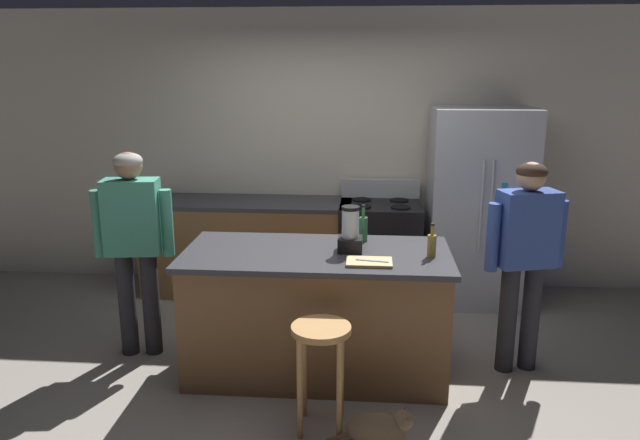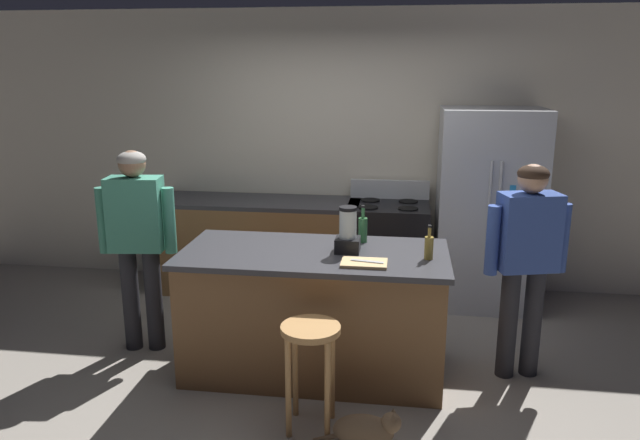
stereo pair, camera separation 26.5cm
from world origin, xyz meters
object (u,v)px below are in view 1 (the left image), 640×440
object	(u,v)px
person_by_sink_right	(525,248)
cutting_board	(369,262)
bar_stool	(321,349)
stove_range	(379,249)
bottle_vinegar	(432,245)
cat	(379,428)
chef_knife	(372,260)
person_by_island_left	(134,235)
bottle_olive_oil	(363,228)
blender_appliance	(350,233)
refrigerator	(478,207)
kitchen_island	(317,312)

from	to	relation	value
person_by_sink_right	cutting_board	xyz separation A→B (m)	(-1.09, -0.37, -0.01)
bar_stool	stove_range	bearing A→B (deg)	80.28
bar_stool	bottle_vinegar	bearing A→B (deg)	43.42
cat	chef_knife	distance (m)	1.05
person_by_island_left	stove_range	bearing A→B (deg)	36.30
bottle_olive_oil	chef_knife	bearing A→B (deg)	-82.55
stove_range	blender_appliance	bearing A→B (deg)	-99.10
person_by_sink_right	blender_appliance	world-z (taller)	person_by_sink_right
bar_stool	bottle_vinegar	size ratio (longest dim) A/B	2.86
stove_range	person_by_sink_right	size ratio (longest dim) A/B	0.71
person_by_sink_right	cat	distance (m)	1.66
bottle_vinegar	cat	bearing A→B (deg)	-113.08
person_by_sink_right	bottle_olive_oil	distance (m)	1.15
refrigerator	blender_appliance	distance (m)	1.86
bar_stool	cutting_board	xyz separation A→B (m)	(0.28, 0.49, 0.40)
person_by_island_left	cat	bearing A→B (deg)	-29.85
person_by_sink_right	chef_knife	bearing A→B (deg)	-160.86
bottle_vinegar	stove_range	bearing A→B (deg)	101.22
blender_appliance	bottle_vinegar	world-z (taller)	blender_appliance
refrigerator	cat	bearing A→B (deg)	-111.31
chef_knife	stove_range	bearing A→B (deg)	97.24
stove_range	bar_stool	world-z (taller)	stove_range
blender_appliance	chef_knife	bearing A→B (deg)	-59.72
bar_stool	cutting_board	distance (m)	0.69
kitchen_island	stove_range	bearing A→B (deg)	72.76
stove_range	bottle_olive_oil	xyz separation A→B (m)	(-0.15, -1.25, 0.54)
refrigerator	stove_range	distance (m)	1.00
refrigerator	chef_knife	world-z (taller)	refrigerator
person_by_island_left	bottle_olive_oil	world-z (taller)	person_by_island_left
stove_range	person_by_island_left	size ratio (longest dim) A/B	0.69
cat	blender_appliance	world-z (taller)	blender_appliance
refrigerator	blender_appliance	bearing A→B (deg)	-127.60
kitchen_island	bottle_olive_oil	bearing A→B (deg)	40.83
blender_appliance	bottle_olive_oil	distance (m)	0.27
stove_range	cutting_board	distance (m)	1.82
person_by_sink_right	bottle_vinegar	size ratio (longest dim) A/B	6.52
stove_range	bar_stool	size ratio (longest dim) A/B	1.61
bottle_vinegar	chef_knife	bearing A→B (deg)	-156.32
cat	bar_stool	bearing A→B (deg)	156.44
refrigerator	cutting_board	distance (m)	2.00
stove_range	person_by_sink_right	distance (m)	1.77
cat	cutting_board	bearing A→B (deg)	96.46
refrigerator	bottle_olive_oil	world-z (taller)	refrigerator
person_by_sink_right	chef_knife	size ratio (longest dim) A/B	7.00
person_by_sink_right	bar_stool	size ratio (longest dim) A/B	2.28
refrigerator	chef_knife	bearing A→B (deg)	-119.43
person_by_sink_right	bottle_olive_oil	bearing A→B (deg)	172.89
bottle_olive_oil	cat	bearing A→B (deg)	-84.08
blender_appliance	refrigerator	bearing A→B (deg)	52.40
bar_stool	cat	xyz separation A→B (m)	(0.35, -0.15, -0.42)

